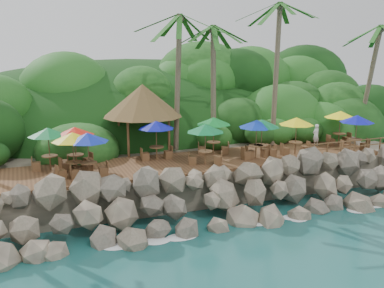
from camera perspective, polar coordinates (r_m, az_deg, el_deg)
name	(u,v)px	position (r m, az deg, el deg)	size (l,w,h in m)	color
ground	(234,231)	(23.55, 5.44, -11.10)	(140.00, 140.00, 0.00)	#19514F
land_base	(149,147)	(37.49, -5.59, -0.41)	(32.00, 25.20, 2.10)	gray
jungle_hill	(128,142)	(44.81, -8.19, 0.29)	(44.80, 28.00, 15.40)	#143811
seawall	(218,198)	(24.79, 3.40, -6.96)	(29.00, 4.00, 2.30)	gray
terrace	(192,162)	(28.00, 0.00, -2.40)	(26.00, 5.00, 0.20)	brown
jungle_foliage	(152,162)	(36.81, -5.12, -2.33)	(44.00, 16.00, 12.00)	#143811
foam_line	(231,228)	(23.78, 5.11, -10.77)	(25.20, 0.80, 0.06)	white
palapa	(143,100)	(30.34, -6.39, 5.60)	(5.43, 5.43, 4.60)	brown
dining_clusters	(206,128)	(27.67, 1.76, 2.05)	(22.60, 5.10, 2.51)	brown
railing	(354,146)	(31.46, 20.22, -0.19)	(7.20, 0.10, 1.00)	brown
waiter	(316,135)	(33.31, 15.70, 1.13)	(0.58, 0.38, 1.59)	white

